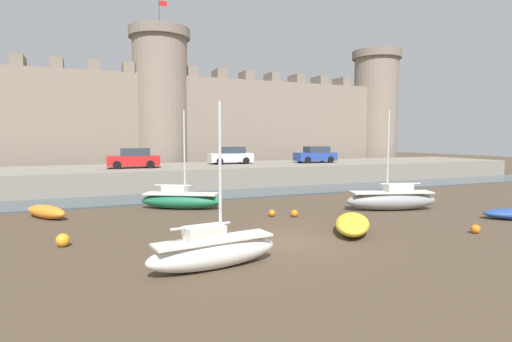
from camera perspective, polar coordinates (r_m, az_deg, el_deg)
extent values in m
plane|color=#4C3D2D|center=(16.17, 5.06, -10.14)|extent=(160.00, 160.00, 0.00)
cube|color=#3D4C56|center=(28.74, -7.76, -3.53)|extent=(80.00, 4.50, 0.10)
cube|color=gray|center=(35.65, -10.78, -0.66)|extent=(69.55, 10.00, 1.72)
cube|color=gray|center=(44.78, -13.38, 6.18)|extent=(57.55, 2.80, 10.80)
cylinder|color=gray|center=(44.88, -13.43, 8.70)|extent=(5.76, 5.76, 14.75)
cylinder|color=#796B5D|center=(46.12, -13.63, 18.51)|extent=(6.45, 6.45, 1.00)
cylinder|color=#4C4742|center=(46.64, -13.68, 20.89)|extent=(0.10, 0.10, 3.00)
cube|color=red|center=(47.06, -13.12, 22.28)|extent=(0.80, 0.04, 0.50)
cylinder|color=gray|center=(57.12, 16.68, 7.75)|extent=(5.76, 5.76, 14.75)
cylinder|color=#796B5D|center=(58.10, 16.87, 15.52)|extent=(6.45, 6.45, 1.00)
cube|color=gray|center=(45.14, -30.83, 13.24)|extent=(1.10, 2.52, 1.10)
cube|color=gray|center=(44.82, -26.52, 13.47)|extent=(1.10, 2.52, 1.10)
cube|color=gray|center=(44.75, -22.17, 13.63)|extent=(1.10, 2.52, 1.10)
cube|color=gray|center=(44.92, -17.82, 13.71)|extent=(1.10, 2.52, 1.10)
cube|color=gray|center=(45.99, -9.34, 13.66)|extent=(1.10, 2.52, 1.10)
cube|color=gray|center=(46.86, -5.29, 13.53)|extent=(1.10, 2.52, 1.10)
cube|color=gray|center=(47.95, -1.41, 13.35)|extent=(1.10, 2.52, 1.10)
cube|color=gray|center=(49.23, 2.28, 13.12)|extent=(1.10, 2.52, 1.10)
cube|color=gray|center=(50.70, 5.76, 12.85)|extent=(1.10, 2.52, 1.10)
cube|color=gray|center=(52.34, 9.02, 12.56)|extent=(1.10, 2.52, 1.10)
cube|color=gray|center=(54.13, 12.07, 12.25)|extent=(1.10, 2.52, 1.10)
ellipsoid|color=#1E6B47|center=(23.90, -10.65, -4.22)|extent=(4.89, 3.58, 0.93)
cube|color=silver|center=(23.83, -10.67, -3.21)|extent=(4.29, 3.12, 0.08)
cube|color=silver|center=(23.91, -11.51, -2.57)|extent=(1.62, 1.44, 0.44)
cylinder|color=silver|center=(23.55, -10.19, 2.68)|extent=(0.10, 0.10, 4.82)
cylinder|color=silver|center=(23.92, -11.80, -2.02)|extent=(1.94, 1.15, 0.08)
ellipsoid|color=gray|center=(24.36, 18.74, -4.05)|extent=(5.45, 2.82, 1.08)
cube|color=silver|center=(24.29, 18.78, -2.89)|extent=(4.78, 2.44, 0.08)
cube|color=silver|center=(24.42, 19.64, -2.26)|extent=(1.67, 1.26, 0.44)
cylinder|color=silver|center=(23.99, 18.35, 2.70)|extent=(0.10, 0.10, 4.65)
cylinder|color=silver|center=(24.45, 19.94, -1.71)|extent=(2.30, 0.78, 0.08)
ellipsoid|color=orange|center=(23.41, -27.75, -5.17)|extent=(2.47, 2.95, 0.69)
ellipsoid|color=gold|center=(23.40, -27.75, -5.03)|extent=(1.99, 2.40, 0.38)
cube|color=beige|center=(23.20, -27.47, -5.00)|extent=(0.74, 0.61, 0.06)
cube|color=beige|center=(24.39, -29.15, -4.66)|extent=(0.57, 0.52, 0.08)
ellipsoid|color=silver|center=(13.03, -5.97, -11.62)|extent=(4.54, 1.69, 0.97)
cube|color=silver|center=(12.91, -5.99, -9.73)|extent=(3.99, 1.46, 0.08)
cube|color=silver|center=(12.72, -7.37, -8.76)|extent=(1.33, 0.86, 0.44)
cylinder|color=silver|center=(12.64, -5.16, 0.09)|extent=(0.10, 0.10, 4.32)
cylinder|color=silver|center=(12.62, -7.85, -7.80)|extent=(1.99, 0.37, 0.08)
ellipsoid|color=yellow|center=(18.19, 13.61, -7.34)|extent=(3.46, 3.93, 0.77)
ellipsoid|color=#F2F246|center=(18.18, 13.61, -7.16)|extent=(2.79, 3.19, 0.42)
cube|color=beige|center=(18.45, 13.62, -6.85)|extent=(1.11, 0.90, 0.06)
cube|color=beige|center=(16.72, 13.56, -8.13)|extent=(0.81, 0.70, 0.08)
sphere|color=orange|center=(21.25, 2.30, -6.03)|extent=(0.36, 0.36, 0.36)
sphere|color=orange|center=(21.20, 5.52, -6.05)|extent=(0.38, 0.38, 0.38)
sphere|color=orange|center=(17.13, -25.88, -8.88)|extent=(0.51, 0.51, 0.51)
sphere|color=orange|center=(19.97, 28.86, -7.27)|extent=(0.40, 0.40, 0.40)
cube|color=red|center=(33.99, -17.13, 1.42)|extent=(4.16, 1.86, 0.80)
cube|color=#2D3842|center=(33.97, -16.90, 2.61)|extent=(2.31, 1.58, 0.64)
cylinder|color=black|center=(33.11, -19.23, 0.80)|extent=(0.65, 0.21, 0.64)
cylinder|color=black|center=(34.81, -19.29, 0.98)|extent=(0.65, 0.21, 0.64)
cylinder|color=black|center=(33.26, -14.84, 0.92)|extent=(0.65, 0.21, 0.64)
cylinder|color=black|center=(34.95, -15.12, 1.09)|extent=(0.65, 0.21, 0.64)
cube|color=silver|center=(37.85, -3.67, 1.93)|extent=(4.16, 1.86, 0.80)
cube|color=#2D3842|center=(37.87, -3.45, 3.00)|extent=(2.31, 1.58, 0.64)
cylinder|color=black|center=(36.70, -5.18, 1.40)|extent=(0.65, 0.21, 0.64)
cylinder|color=black|center=(38.34, -5.85, 1.53)|extent=(0.65, 0.21, 0.64)
cylinder|color=black|center=(37.45, -1.43, 1.48)|extent=(0.65, 0.21, 0.64)
cylinder|color=black|center=(39.05, -2.24, 1.61)|extent=(0.65, 0.21, 0.64)
cube|color=#263F99|center=(40.14, 8.45, 2.05)|extent=(4.16, 1.86, 0.80)
cube|color=#2D3842|center=(40.19, 8.65, 3.05)|extent=(2.31, 1.58, 0.64)
cylinder|color=black|center=(38.80, 7.41, 1.56)|extent=(0.65, 0.21, 0.64)
cylinder|color=black|center=(40.31, 6.28, 1.68)|extent=(0.65, 0.21, 0.64)
cylinder|color=black|center=(40.05, 10.63, 1.61)|extent=(0.65, 0.21, 0.64)
cylinder|color=black|center=(41.52, 9.42, 1.74)|extent=(0.65, 0.21, 0.64)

